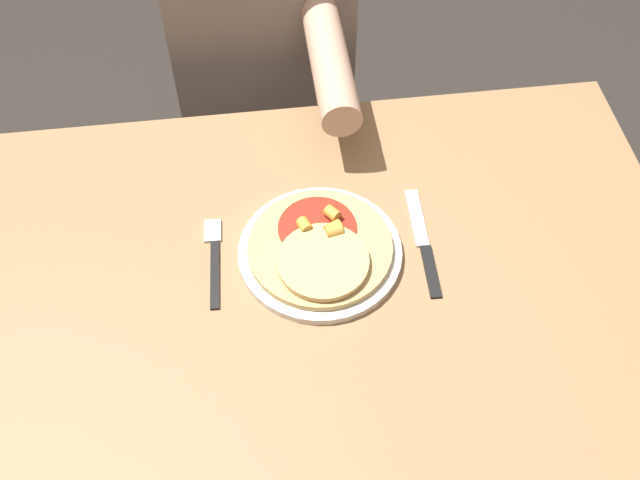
{
  "coord_description": "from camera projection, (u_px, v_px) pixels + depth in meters",
  "views": [
    {
      "loc": [
        -0.08,
        -0.65,
        1.71
      ],
      "look_at": [
        0.01,
        0.05,
        0.77
      ],
      "focal_mm": 42.0,
      "sensor_mm": 36.0,
      "label": 1
    }
  ],
  "objects": [
    {
      "name": "fork",
      "position": [
        214.0,
        256.0,
        1.21
      ],
      "size": [
        0.03,
        0.18,
        0.0
      ],
      "color": "black",
      "rests_on": "dining_table"
    },
    {
      "name": "knife",
      "position": [
        423.0,
        243.0,
        1.22
      ],
      "size": [
        0.03,
        0.22,
        0.0
      ],
      "color": "black",
      "rests_on": "dining_table"
    },
    {
      "name": "person_diner",
      "position": [
        263.0,
        45.0,
        1.59
      ],
      "size": [
        0.37,
        0.52,
        1.17
      ],
      "color": "#2D2D38",
      "rests_on": "ground_plane"
    },
    {
      "name": "ground_plane",
      "position": [
        319.0,
        452.0,
        1.76
      ],
      "size": [
        8.0,
        8.0,
        0.0
      ],
      "primitive_type": "plane",
      "color": "#2D2823"
    },
    {
      "name": "dining_table",
      "position": [
        318.0,
        317.0,
        1.27
      ],
      "size": [
        1.2,
        0.79,
        0.73
      ],
      "color": "#9E754C",
      "rests_on": "ground_plane"
    },
    {
      "name": "pizza",
      "position": [
        321.0,
        248.0,
        1.19
      ],
      "size": [
        0.23,
        0.23,
        0.04
      ],
      "color": "tan",
      "rests_on": "plate"
    },
    {
      "name": "plate",
      "position": [
        320.0,
        252.0,
        1.2
      ],
      "size": [
        0.26,
        0.26,
        0.01
      ],
      "color": "silver",
      "rests_on": "dining_table"
    }
  ]
}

